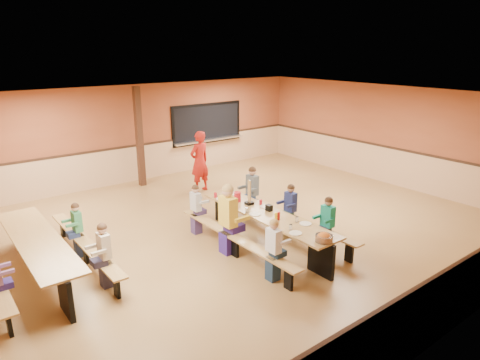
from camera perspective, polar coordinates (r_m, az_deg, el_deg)
ground at (r=10.06m, az=-0.92°, el=-6.56°), size 12.00×12.00×0.00m
room_envelope at (r=9.80m, az=-0.94°, el=-2.87°), size 12.04×10.04×3.02m
kitchen_pass_through at (r=14.98m, az=-4.38°, el=7.32°), size 2.78×0.28×1.38m
structural_post at (r=13.17m, az=-13.27°, el=5.58°), size 0.18×0.18×3.00m
cafeteria_table_main at (r=9.08m, az=3.52°, el=-5.72°), size 1.91×3.70×0.74m
cafeteria_table_second at (r=8.74m, az=-25.25°, el=-8.39°), size 1.91×3.70×0.74m
seated_child_white_left at (r=7.78m, az=4.47°, el=-9.35°), size 0.35×0.29×1.17m
seated_adult_yellow at (r=8.69m, az=-1.59°, el=-5.32°), size 0.49×0.40×1.46m
seated_child_grey_left at (r=9.70m, az=-5.90°, el=-3.95°), size 0.33×0.27×1.14m
seated_child_teal_right at (r=8.99m, az=11.55°, el=-5.87°), size 0.35×0.29×1.18m
seated_child_navy_right at (r=9.67m, az=6.71°, el=-3.97°), size 0.35×0.28×1.17m
seated_child_char_right at (r=10.59m, az=1.64°, el=-1.65°), size 0.40×0.32×1.27m
seated_child_green_sec at (r=9.21m, az=-20.80°, el=-6.28°), size 0.33×0.27×1.13m
seated_child_tan_sec at (r=7.92m, az=-17.58°, el=-9.60°), size 0.36×0.29×1.19m
standing_woman at (r=12.47m, az=-5.41°, el=2.46°), size 0.71×0.52×1.79m
punch_pitcher at (r=9.62m, az=-0.35°, el=-2.26°), size 0.16×0.16×0.22m
chip_bowl at (r=7.85m, az=11.15°, el=-7.52°), size 0.32×0.32×0.15m
napkin_dispenser at (r=9.12m, az=3.89°, el=-3.72°), size 0.10×0.14×0.13m
condiment_mustard at (r=8.61m, az=4.80°, el=-4.89°), size 0.06×0.06×0.17m
condiment_ketchup at (r=8.66m, az=5.18°, el=-4.78°), size 0.06×0.06×0.17m
table_paddle at (r=9.44m, az=1.24°, el=-2.49°), size 0.16×0.16×0.56m
place_settings at (r=8.98m, az=3.55°, el=-4.13°), size 0.65×3.30×0.11m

